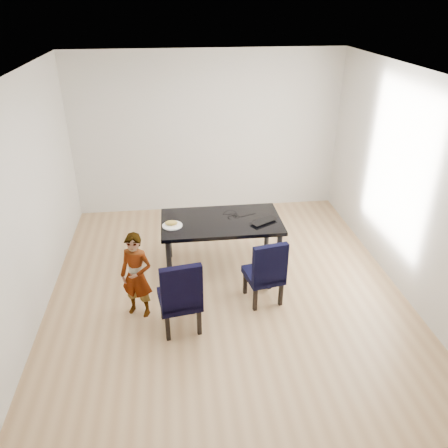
{
  "coord_description": "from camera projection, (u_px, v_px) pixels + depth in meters",
  "views": [
    {
      "loc": [
        -0.59,
        -4.64,
        3.43
      ],
      "look_at": [
        0.0,
        0.2,
        0.85
      ],
      "focal_mm": 35.0,
      "sensor_mm": 36.0,
      "label": 1
    }
  ],
  "objects": [
    {
      "name": "sandwich",
      "position": [
        171.0,
        223.0,
        5.66
      ],
      "size": [
        0.18,
        0.1,
        0.07
      ],
      "primitive_type": "ellipsoid",
      "rotation": [
        0.0,
        0.0,
        0.17
      ],
      "color": "gold",
      "rests_on": "plate"
    },
    {
      "name": "wall_left",
      "position": [
        26.0,
        204.0,
        4.87
      ],
      "size": [
        0.01,
        5.0,
        2.7
      ],
      "primitive_type": "cube",
      "color": "white",
      "rests_on": "ground"
    },
    {
      "name": "ceiling",
      "position": [
        226.0,
        74.0,
        4.48
      ],
      "size": [
        4.5,
        5.0,
        0.01
      ],
      "primitive_type": "cube",
      "color": "white",
      "rests_on": "wall_back"
    },
    {
      "name": "cable_tangle",
      "position": [
        233.0,
        217.0,
        5.91
      ],
      "size": [
        0.16,
        0.16,
        0.01
      ],
      "primitive_type": "torus",
      "rotation": [
        0.0,
        0.0,
        -0.01
      ],
      "color": "black",
      "rests_on": "dining_table"
    },
    {
      "name": "dining_table",
      "position": [
        221.0,
        244.0,
        6.01
      ],
      "size": [
        1.6,
        0.9,
        0.75
      ],
      "primitive_type": "cube",
      "color": "black",
      "rests_on": "floor"
    },
    {
      "name": "wall_right",
      "position": [
        408.0,
        185.0,
        5.35
      ],
      "size": [
        0.01,
        5.0,
        2.7
      ],
      "primitive_type": "cube",
      "color": "silver",
      "rests_on": "ground"
    },
    {
      "name": "floor",
      "position": [
        226.0,
        288.0,
        5.75
      ],
      "size": [
        4.5,
        5.0,
        0.01
      ],
      "primitive_type": "cube",
      "color": "tan",
      "rests_on": "ground"
    },
    {
      "name": "wall_front",
      "position": [
        273.0,
        346.0,
        2.91
      ],
      "size": [
        4.5,
        0.01,
        2.7
      ],
      "primitive_type": "cube",
      "color": "white",
      "rests_on": "ground"
    },
    {
      "name": "plate",
      "position": [
        172.0,
        226.0,
        5.68
      ],
      "size": [
        0.33,
        0.33,
        0.01
      ],
      "primitive_type": "cylinder",
      "rotation": [
        0.0,
        0.0,
        0.34
      ],
      "color": "white",
      "rests_on": "dining_table"
    },
    {
      "name": "child",
      "position": [
        137.0,
        276.0,
        5.05
      ],
      "size": [
        0.46,
        0.39,
        1.08
      ],
      "primitive_type": "imported",
      "rotation": [
        0.0,
        0.0,
        -0.4
      ],
      "color": "#D75E12",
      "rests_on": "floor"
    },
    {
      "name": "chair_left",
      "position": [
        179.0,
        293.0,
        4.87
      ],
      "size": [
        0.51,
        0.53,
        0.94
      ],
      "primitive_type": "cube",
      "rotation": [
        0.0,
        0.0,
        0.15
      ],
      "color": "black",
      "rests_on": "floor"
    },
    {
      "name": "chair_right",
      "position": [
        264.0,
        270.0,
        5.34
      ],
      "size": [
        0.5,
        0.51,
        0.89
      ],
      "primitive_type": "cube",
      "rotation": [
        0.0,
        0.0,
        0.18
      ],
      "color": "black",
      "rests_on": "floor"
    },
    {
      "name": "wall_back",
      "position": [
        207.0,
        134.0,
        7.31
      ],
      "size": [
        4.5,
        0.01,
        2.7
      ],
      "primitive_type": "cube",
      "color": "silver",
      "rests_on": "ground"
    },
    {
      "name": "laptop",
      "position": [
        261.0,
        220.0,
        5.81
      ],
      "size": [
        0.44,
        0.39,
        0.03
      ],
      "primitive_type": "imported",
      "rotation": [
        0.0,
        0.0,
        3.67
      ],
      "color": "black",
      "rests_on": "dining_table"
    }
  ]
}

